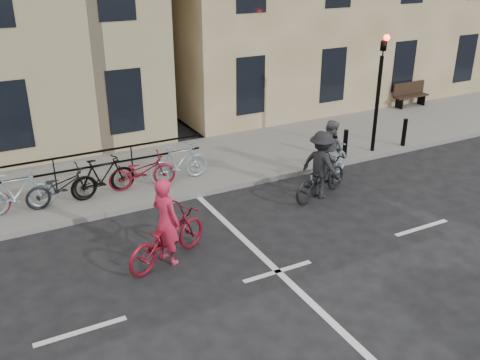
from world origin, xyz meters
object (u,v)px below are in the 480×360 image
bench (410,93)px  cyclist_dark (321,172)px  traffic_light (380,79)px  cyclist_grey (330,156)px  cyclist_pink (167,233)px

bench → cyclist_dark: (-8.12, -5.15, 0.04)m
traffic_light → cyclist_grey: (-2.42, -0.93, -1.74)m
traffic_light → cyclist_pink: 8.73m
traffic_light → cyclist_grey: traffic_light is taller
cyclist_pink → cyclist_dark: size_ratio=1.04×
traffic_light → cyclist_dark: bearing=-152.0°
bench → cyclist_dark: size_ratio=0.74×
cyclist_pink → cyclist_grey: cyclist_pink is taller
bench → traffic_light: bearing=-144.8°
cyclist_pink → cyclist_grey: (5.62, 1.96, 0.06)m
traffic_light → cyclist_grey: size_ratio=2.06×
traffic_light → bench: size_ratio=2.44×
traffic_light → cyclist_pink: traffic_light is taller
traffic_light → cyclist_grey: 3.12m
cyclist_pink → cyclist_dark: bearing=-100.6°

